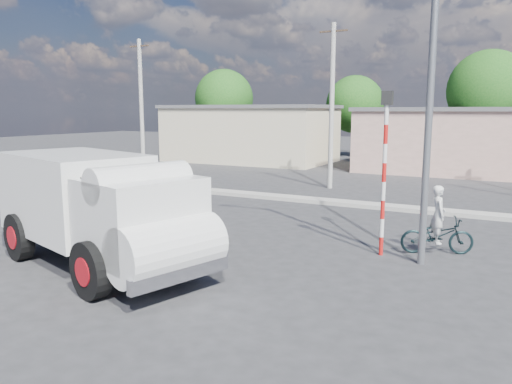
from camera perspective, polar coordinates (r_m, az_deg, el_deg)
The scene contains 10 objects.
ground_plane at distance 13.77m, azimuth -0.63°, elevation -7.00°, with size 120.00×120.00×0.00m, color #2C2C2F.
median at distance 20.94m, azimuth 9.90°, elevation -1.23°, with size 40.00×0.80×0.16m, color #99968E.
truck at distance 12.73m, azimuth -17.40°, elevation -1.67°, with size 7.11×4.25×2.77m.
bicycle at distance 14.46m, azimuth 19.98°, elevation -4.69°, with size 0.67×1.93×1.02m, color black.
cyclist at distance 14.39m, azimuth 20.04°, elevation -3.59°, with size 0.58×0.38×1.58m, color silver.
traffic_pole at distance 13.52m, azimuth 14.50°, elevation 3.62°, with size 0.28×0.18×4.36m.
streetlight at distance 13.03m, azimuth 18.74°, elevation 13.66°, with size 2.34×0.22×9.00m.
building_row at distance 34.04m, azimuth 19.19°, elevation 5.91°, with size 37.80×7.30×4.44m.
tree_row at distance 40.14m, azimuth 24.69°, elevation 10.11°, with size 43.62×7.43×8.42m.
utility_poles at distance 23.80m, azimuth 20.81°, elevation 9.22°, with size 35.40×0.24×8.00m.
Camera 1 is at (6.33, -11.60, 3.87)m, focal length 35.00 mm.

